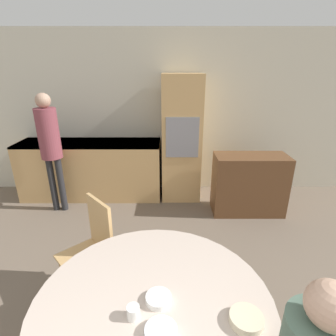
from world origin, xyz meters
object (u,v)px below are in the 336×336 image
(sideboard, at_px, (249,184))
(dining_table, at_px, (154,322))
(person_standing, at_px, (50,140))
(bowl_far, at_px, (161,332))
(bowl_near, at_px, (246,319))
(oven_unit, at_px, (181,139))
(chair_far_left, at_px, (93,245))
(bowl_centre, at_px, (159,299))
(cup, at_px, (133,312))

(sideboard, distance_m, dining_table, 2.63)
(person_standing, height_order, bowl_far, person_standing)
(dining_table, relative_size, bowl_far, 8.34)
(sideboard, relative_size, bowl_far, 5.97)
(dining_table, relative_size, bowl_near, 7.76)
(bowl_near, bearing_deg, sideboard, 72.84)
(bowl_far, bearing_deg, oven_unit, 85.43)
(dining_table, relative_size, chair_far_left, 1.48)
(dining_table, distance_m, bowl_far, 0.31)
(chair_far_left, bearing_deg, bowl_far, -9.88)
(oven_unit, xyz_separation_m, person_standing, (-1.85, -0.49, 0.11))
(person_standing, distance_m, bowl_far, 3.06)
(person_standing, distance_m, bowl_centre, 2.87)
(cup, bearing_deg, bowl_near, -2.90)
(sideboard, distance_m, cup, 2.80)
(dining_table, xyz_separation_m, bowl_near, (0.51, -0.15, 0.21))
(oven_unit, distance_m, cup, 3.00)
(oven_unit, bearing_deg, chair_far_left, -113.28)
(bowl_centre, bearing_deg, bowl_far, -84.72)
(oven_unit, xyz_separation_m, bowl_centre, (-0.26, -2.86, -0.21))
(dining_table, bearing_deg, oven_unit, 84.05)
(dining_table, xyz_separation_m, bowl_centre, (0.03, -0.01, 0.20))
(cup, bearing_deg, bowl_centre, 38.63)
(dining_table, bearing_deg, chair_far_left, 127.03)
(oven_unit, relative_size, bowl_far, 11.39)
(dining_table, distance_m, bowl_centre, 0.20)
(person_standing, bearing_deg, cup, -59.54)
(sideboard, bearing_deg, bowl_near, -107.16)
(bowl_centre, bearing_deg, sideboard, 61.89)
(bowl_near, bearing_deg, bowl_centre, 163.80)
(oven_unit, xyz_separation_m, bowl_far, (-0.25, -3.07, -0.21))
(bowl_near, bearing_deg, person_standing, 129.54)
(dining_table, bearing_deg, cup, -131.17)
(dining_table, xyz_separation_m, person_standing, (-1.56, 2.36, 0.52))
(oven_unit, bearing_deg, bowl_far, -94.57)
(cup, distance_m, bowl_centre, 0.17)
(chair_far_left, relative_size, cup, 12.65)
(chair_far_left, bearing_deg, sideboard, 86.79)
(oven_unit, relative_size, chair_far_left, 2.03)
(oven_unit, bearing_deg, cup, -97.68)
(sideboard, height_order, bowl_centre, sideboard)
(sideboard, height_order, person_standing, person_standing)
(chair_far_left, xyz_separation_m, bowl_centre, (0.62, -0.79, 0.23))
(dining_table, height_order, bowl_centre, bowl_centre)
(sideboard, bearing_deg, person_standing, 178.93)
(bowl_near, height_order, bowl_far, bowl_near)
(cup, distance_m, bowl_far, 0.19)
(oven_unit, height_order, bowl_far, oven_unit)
(chair_far_left, relative_size, person_standing, 0.56)
(chair_far_left, relative_size, bowl_centre, 6.23)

